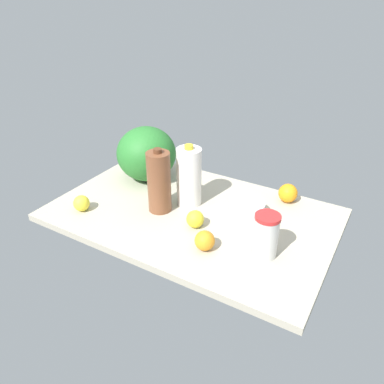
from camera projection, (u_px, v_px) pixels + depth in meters
The scene contains 10 objects.
countertop at pixel (192, 215), 164.21cm from camera, with size 120.00×76.00×3.00cm, color #AFA793.
mixing_bowl at pixel (247, 209), 159.58cm from camera, with size 15.14×15.14×6.48cm, color silver.
tumbler_cup at pixel (266, 236), 133.66cm from camera, with size 9.22×9.22×17.32cm.
watermelon at pixel (146, 154), 185.11cm from camera, with size 29.31×29.31×26.78cm, color #276F2A.
chocolate_milk_jug at pixel (159, 182), 158.65cm from camera, with size 10.07×10.07×28.87cm.
milk_jug at pixel (189, 177), 163.73cm from camera, with size 11.02×11.02×28.16cm.
orange_near_front at pixel (288, 193), 169.19cm from camera, with size 8.58×8.58×8.58cm, color orange.
lemon_beside_bowl at pixel (81, 203), 163.01cm from camera, with size 7.05×7.05×7.05cm, color yellow.
lemon_far_back at pixel (195, 219), 152.04cm from camera, with size 7.28×7.28×7.28cm, color yellow.
orange_by_jug at pixel (205, 241), 139.10cm from camera, with size 7.68×7.68×7.68cm, color orange.
Camera 1 is at (70.11, -118.73, 91.23)cm, focal length 35.00 mm.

